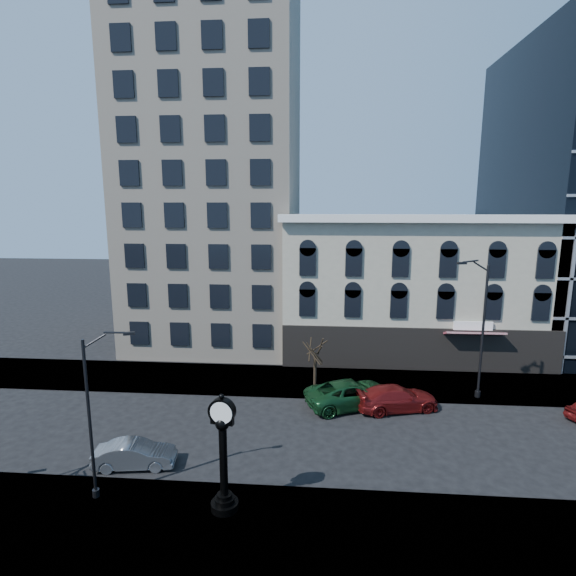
{
  "coord_description": "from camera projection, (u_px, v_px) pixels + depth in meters",
  "views": [
    {
      "loc": [
        4.23,
        -24.14,
        13.36
      ],
      "look_at": [
        2.0,
        4.0,
        8.0
      ],
      "focal_mm": 28.0,
      "sensor_mm": 36.0,
      "label": 1
    }
  ],
  "objects": [
    {
      "name": "ground",
      "position": [
        249.0,
        433.0,
        26.46
      ],
      "size": [
        160.0,
        160.0,
        0.0
      ],
      "primitive_type": "plane",
      "color": "black",
      "rests_on": "ground"
    },
    {
      "name": "sidewalk_far",
      "position": [
        266.0,
        380.0,
        34.29
      ],
      "size": [
        160.0,
        6.0,
        0.12
      ],
      "primitive_type": "cube",
      "color": "gray",
      "rests_on": "ground"
    },
    {
      "name": "sidewalk_near",
      "position": [
        217.0,
        529.0,
        18.62
      ],
      "size": [
        160.0,
        6.0,
        0.12
      ],
      "primitive_type": "cube",
      "color": "gray",
      "rests_on": "ground"
    },
    {
      "name": "cream_tower",
      "position": [
        214.0,
        138.0,
        41.83
      ],
      "size": [
        15.9,
        15.4,
        42.5
      ],
      "color": "beige",
      "rests_on": "ground"
    },
    {
      "name": "victorian_row",
      "position": [
        410.0,
        287.0,
        39.98
      ],
      "size": [
        22.6,
        11.19,
        12.5
      ],
      "color": "#B2AA93",
      "rests_on": "ground"
    },
    {
      "name": "street_clock",
      "position": [
        223.0,
        458.0,
        19.3
      ],
      "size": [
        1.22,
        1.22,
        5.39
      ],
      "rotation": [
        0.0,
        0.0,
        -0.17
      ],
      "color": "black",
      "rests_on": "sidewalk_near"
    },
    {
      "name": "street_lamp_near",
      "position": [
        100.0,
        372.0,
        19.6
      ],
      "size": [
        1.98,
        0.86,
        7.93
      ],
      "rotation": [
        0.0,
        0.0,
        0.33
      ],
      "color": "black",
      "rests_on": "sidewalk_near"
    },
    {
      "name": "street_lamp_far",
      "position": [
        476.0,
        293.0,
        29.66
      ],
      "size": [
        2.49,
        0.87,
        9.78
      ],
      "rotation": [
        0.0,
        0.0,
        3.39
      ],
      "color": "black",
      "rests_on": "sidewalk_far"
    },
    {
      "name": "bare_tree_far",
      "position": [
        315.0,
        345.0,
        31.75
      ],
      "size": [
        2.59,
        2.59,
        4.44
      ],
      "color": "black",
      "rests_on": "sidewalk_far"
    },
    {
      "name": "car_near_b",
      "position": [
        135.0,
        454.0,
        23.0
      ],
      "size": [
        4.26,
        1.99,
        1.35
      ],
      "primitive_type": "imported",
      "rotation": [
        0.0,
        0.0,
        1.71
      ],
      "color": "#595B60",
      "rests_on": "ground"
    },
    {
      "name": "car_far_a",
      "position": [
        351.0,
        394.0,
        29.86
      ],
      "size": [
        6.78,
        4.92,
        1.71
      ],
      "primitive_type": "imported",
      "rotation": [
        0.0,
        0.0,
        1.95
      ],
      "color": "#143F1E",
      "rests_on": "ground"
    },
    {
      "name": "car_far_b",
      "position": [
        396.0,
        398.0,
        29.37
      ],
      "size": [
        5.88,
        3.59,
        1.59
      ],
      "primitive_type": "imported",
      "rotation": [
        0.0,
        0.0,
        1.84
      ],
      "color": "maroon",
      "rests_on": "ground"
    }
  ]
}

